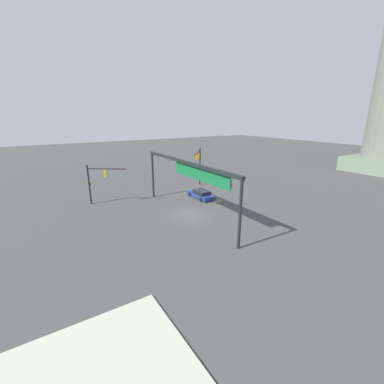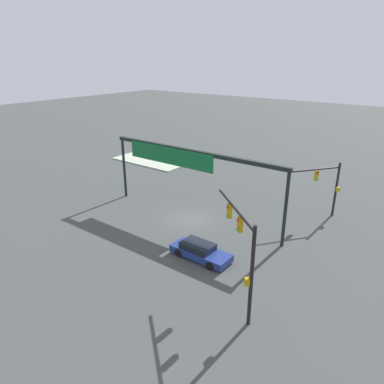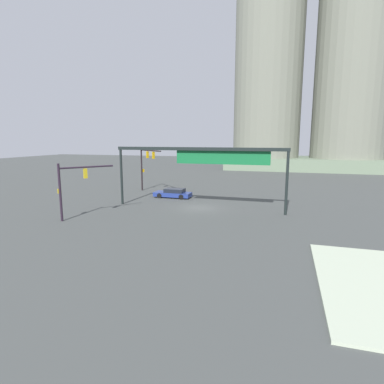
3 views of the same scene
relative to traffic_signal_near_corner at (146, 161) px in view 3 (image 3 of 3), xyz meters
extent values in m
plane|color=#424644|center=(10.23, -8.26, -4.46)|extent=(201.13, 201.13, 0.00)
cylinder|color=black|center=(-1.21, 1.02, -1.25)|extent=(0.22, 0.22, 6.42)
cylinder|color=black|center=(1.19, -1.05, 1.57)|extent=(4.91, 4.26, 0.17)
cube|color=#BB8C0B|center=(0.43, -0.39, 0.96)|extent=(0.41, 0.41, 0.95)
cylinder|color=red|center=(0.54, -0.27, 1.26)|extent=(0.19, 0.18, 0.20)
cylinder|color=orange|center=(0.54, -0.27, 0.96)|extent=(0.19, 0.18, 0.20)
cylinder|color=green|center=(0.54, -0.27, 0.66)|extent=(0.19, 0.18, 0.20)
cube|color=#BB8C0B|center=(1.92, -1.67, 0.96)|extent=(0.41, 0.41, 0.95)
cylinder|color=red|center=(2.03, -1.55, 1.26)|extent=(0.19, 0.18, 0.20)
cylinder|color=orange|center=(2.03, -1.55, 0.96)|extent=(0.19, 0.18, 0.20)
cylinder|color=green|center=(2.03, -1.55, 0.66)|extent=(0.19, 0.18, 0.20)
cube|color=#BB8C0B|center=(-1.04, 1.21, -1.50)|extent=(0.38, 0.38, 0.44)
cylinder|color=black|center=(-0.58, -17.41, -1.76)|extent=(0.22, 0.22, 5.40)
cylinder|color=black|center=(0.98, -15.33, 0.49)|extent=(3.25, 4.25, 0.17)
cube|color=#B69C18|center=(0.87, -15.48, -0.12)|extent=(0.40, 0.41, 0.95)
cylinder|color=red|center=(0.75, -15.38, 0.17)|extent=(0.17, 0.20, 0.20)
cylinder|color=orange|center=(0.75, -15.38, -0.13)|extent=(0.17, 0.20, 0.20)
cylinder|color=green|center=(0.75, -15.38, -0.43)|extent=(0.17, 0.20, 0.20)
cube|color=#B69C18|center=(-0.78, -17.26, -1.65)|extent=(0.37, 0.38, 0.44)
cylinder|color=black|center=(0.95, -8.78, -1.26)|extent=(0.28, 0.28, 6.39)
cylinder|color=black|center=(19.50, -8.78, -1.26)|extent=(0.28, 0.28, 6.39)
cube|color=black|center=(10.23, -8.78, 2.11)|extent=(18.95, 0.35, 0.35)
cube|color=#136333|center=(12.80, -8.57, 1.33)|extent=(10.05, 0.08, 1.65)
cube|color=slate|center=(23.55, 43.72, -2.98)|extent=(38.09, 18.76, 2.96)
cylinder|color=slate|center=(13.88, 43.72, 31.53)|extent=(16.76, 16.76, 66.05)
cylinder|color=slate|center=(33.21, 43.72, 31.53)|extent=(16.76, 16.76, 66.05)
cube|color=navy|center=(5.22, -3.19, -4.03)|extent=(4.89, 1.93, 0.55)
cube|color=black|center=(5.52, -3.19, -3.50)|extent=(2.55, 1.67, 0.50)
cylinder|color=black|center=(3.70, -4.03, -4.14)|extent=(0.64, 0.23, 0.64)
cylinder|color=black|center=(3.73, -2.30, -4.14)|extent=(0.64, 0.23, 0.64)
cylinder|color=black|center=(6.72, -4.08, -4.14)|extent=(0.64, 0.23, 0.64)
cylinder|color=black|center=(6.74, -2.35, -4.14)|extent=(0.64, 0.23, 0.64)
camera|label=1|loc=(34.89, -23.58, 7.11)|focal=23.94mm
camera|label=2|loc=(-8.46, 16.20, 10.20)|focal=32.96mm
camera|label=3|loc=(19.35, -41.07, 3.14)|focal=29.17mm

